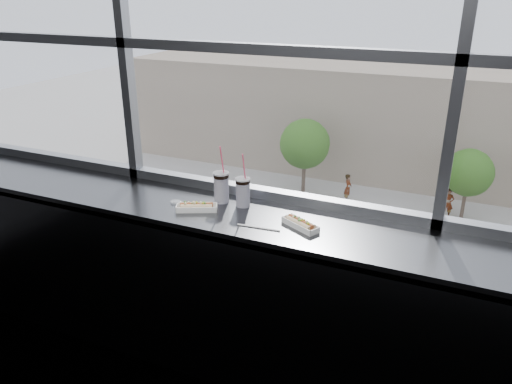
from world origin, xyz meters
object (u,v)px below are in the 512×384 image
at_px(hotdog_tray_left, 197,207).
at_px(soda_cup_right, 243,191).
at_px(car_far_b, 460,229).
at_px(tree_center, 469,173).
at_px(loose_straw, 259,228).
at_px(car_far_a, 266,197).
at_px(car_near_c, 385,297).
at_px(car_near_b, 233,264).
at_px(wrapper, 176,202).
at_px(pedestrian_b, 448,200).
at_px(soda_cup_left, 221,186).
at_px(hotdog_tray_right, 300,224).
at_px(tree_left, 305,144).
at_px(pedestrian_a, 348,185).
at_px(car_near_a, 148,240).

xyz_separation_m(hotdog_tray_left, soda_cup_right, (0.22, 0.17, 0.07)).
bearing_deg(car_far_b, tree_center, -1.68).
distance_m(loose_straw, car_far_a, 28.63).
bearing_deg(car_near_c, car_near_b, 89.97).
height_order(wrapper, pedestrian_b, wrapper).
bearing_deg(pedestrian_b, soda_cup_left, -91.63).
bearing_deg(hotdog_tray_right, car_far_b, 115.18).
bearing_deg(hotdog_tray_right, tree_left, 135.82).
height_order(car_near_b, tree_left, tree_left).
relative_size(soda_cup_left, tree_left, 0.07).
xyz_separation_m(hotdog_tray_left, hotdog_tray_right, (0.63, 0.04, -0.00)).
bearing_deg(pedestrian_b, tree_center, 8.02).
relative_size(wrapper, car_near_b, 0.02).
height_order(hotdog_tray_left, car_far_a, hotdog_tray_left).
bearing_deg(tree_left, wrapper, -73.50).
bearing_deg(wrapper, hotdog_tray_right, -0.55).
bearing_deg(wrapper, tree_center, 86.12).
relative_size(car_near_c, car_far_b, 0.93).
bearing_deg(soda_cup_right, tree_left, 107.30).
bearing_deg(wrapper, car_far_a, 111.38).
xyz_separation_m(hotdog_tray_left, pedestrian_a, (-5.39, 28.19, -10.95)).
bearing_deg(car_near_b, car_far_a, 11.25).
xyz_separation_m(soda_cup_right, car_near_c, (-1.04, 16.17, -11.14)).
bearing_deg(tree_left, soda_cup_left, -72.97).
xyz_separation_m(hotdog_tray_left, car_near_b, (-8.05, 16.35, -11.14)).
distance_m(wrapper, tree_center, 29.78).
relative_size(car_far_b, car_near_b, 1.16).
xyz_separation_m(soda_cup_left, car_near_a, (-13.00, 16.17, -11.00)).
xyz_separation_m(soda_cup_right, tree_left, (-8.77, 28.17, -8.62)).
bearing_deg(hotdog_tray_left, car_near_c, 67.80).
relative_size(soda_cup_right, tree_center, 0.07).
relative_size(car_near_b, tree_left, 1.04).
height_order(soda_cup_right, wrapper, soda_cup_right).
relative_size(hotdog_tray_right, car_near_b, 0.04).
height_order(hotdog_tray_left, car_near_a, hotdog_tray_left).
distance_m(hotdog_tray_left, car_far_a, 28.43).
distance_m(soda_cup_left, tree_center, 29.66).
bearing_deg(hotdog_tray_left, soda_cup_left, 42.44).
xyz_separation_m(hotdog_tray_left, tree_center, (1.75, 28.35, -9.06)).
bearing_deg(tree_center, wrapper, -93.88).
relative_size(car_near_c, car_near_b, 1.09).
distance_m(car_near_c, car_far_a, 11.94).
relative_size(hotdog_tray_left, soda_cup_right, 0.74).
bearing_deg(hotdog_tray_left, pedestrian_a, 75.77).
height_order(hotdog_tray_left, pedestrian_b, hotdog_tray_left).
xyz_separation_m(wrapper, pedestrian_a, (-5.22, 28.14, -10.93)).
relative_size(car_far_b, pedestrian_b, 2.84).
relative_size(hotdog_tray_right, car_far_b, 0.04).
distance_m(car_near_b, car_near_a, 4.88).
xyz_separation_m(soda_cup_right, tree_center, (1.53, 28.17, -9.14)).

